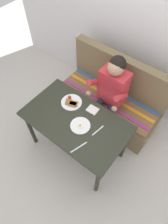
# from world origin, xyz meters

# --- Properties ---
(ground_plane) EXTENTS (8.00, 8.00, 0.00)m
(ground_plane) POSITION_xyz_m (0.00, 0.00, 0.00)
(ground_plane) COLOR beige
(back_wall) EXTENTS (4.40, 0.10, 2.60)m
(back_wall) POSITION_xyz_m (0.00, 1.27, 1.30)
(back_wall) COLOR silver
(back_wall) RESTS_ON ground
(table) EXTENTS (1.20, 0.70, 0.73)m
(table) POSITION_xyz_m (0.00, 0.00, 0.65)
(table) COLOR #272A1D
(table) RESTS_ON ground
(couch) EXTENTS (1.44, 0.56, 1.00)m
(couch) POSITION_xyz_m (0.00, 0.76, 0.33)
(couch) COLOR brown
(couch) RESTS_ON ground
(person) EXTENTS (0.45, 0.61, 1.21)m
(person) POSITION_xyz_m (0.06, 0.59, 0.74)
(person) COLOR red
(person) RESTS_ON ground
(plate_breakfast) EXTENTS (0.25, 0.25, 0.05)m
(plate_breakfast) POSITION_xyz_m (-0.19, 0.15, 0.74)
(plate_breakfast) COLOR white
(plate_breakfast) RESTS_ON table
(plate_eggs) EXTENTS (0.22, 0.22, 0.04)m
(plate_eggs) POSITION_xyz_m (0.09, -0.03, 0.74)
(plate_eggs) COLOR white
(plate_eggs) RESTS_ON table
(napkin) EXTENTS (0.13, 0.12, 0.01)m
(napkin) POSITION_xyz_m (0.06, 0.23, 0.73)
(napkin) COLOR white
(napkin) RESTS_ON table
(fork) EXTENTS (0.04, 0.17, 0.00)m
(fork) POSITION_xyz_m (0.27, 0.04, 0.73)
(fork) COLOR silver
(fork) RESTS_ON table
(knife) EXTENTS (0.07, 0.20, 0.00)m
(knife) POSITION_xyz_m (0.24, -0.24, 0.73)
(knife) COLOR silver
(knife) RESTS_ON table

